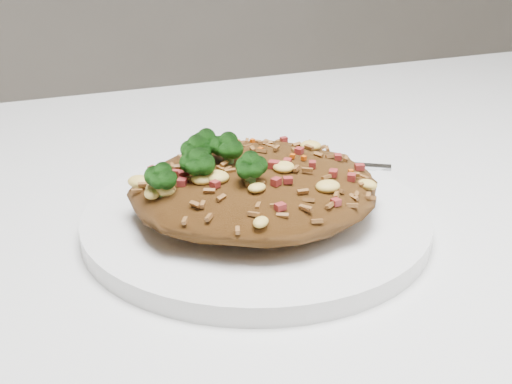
# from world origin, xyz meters

# --- Properties ---
(dining_table) EXTENTS (1.20, 0.80, 0.75)m
(dining_table) POSITION_xyz_m (0.00, 0.00, 0.66)
(dining_table) COLOR silver
(dining_table) RESTS_ON ground
(plate) EXTENTS (0.25, 0.25, 0.01)m
(plate) POSITION_xyz_m (0.00, 0.01, 0.76)
(plate) COLOR white
(plate) RESTS_ON dining_table
(fried_rice) EXTENTS (0.18, 0.16, 0.06)m
(fried_rice) POSITION_xyz_m (-0.00, 0.02, 0.79)
(fried_rice) COLOR brown
(fried_rice) RESTS_ON plate
(fork) EXTENTS (0.15, 0.09, 0.00)m
(fork) POSITION_xyz_m (0.07, 0.08, 0.77)
(fork) COLOR silver
(fork) RESTS_ON plate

